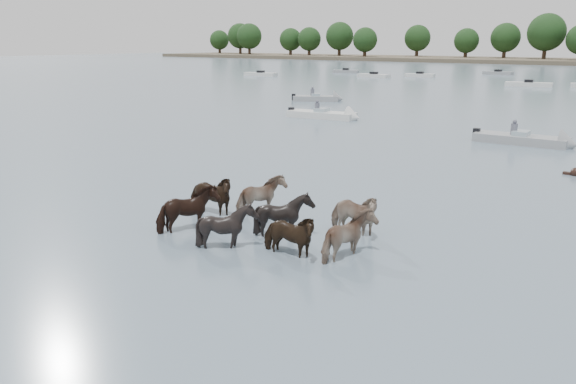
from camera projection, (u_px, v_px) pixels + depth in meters
The scene contains 8 objects.
ground at pixel (207, 252), 15.33m from camera, with size 400.00×400.00×0.00m, color slate.
shoreline at pixel (379, 58), 172.36m from camera, with size 160.00×30.00×1.00m, color #4C4233.
pony_herd at pixel (264, 217), 16.65m from camera, with size 7.51×4.59×1.60m.
swimming_pony at pixel (575, 173), 24.10m from camera, with size 0.72×0.44×0.44m.
motorboat_a at pixel (331, 116), 41.57m from camera, with size 5.86×2.20×1.92m.
motorboat_b at pixel (535, 141), 31.06m from camera, with size 5.57×1.64×1.92m.
motorboat_f at pixel (323, 99), 53.84m from camera, with size 4.91×3.72×1.92m.
treeline at pixel (382, 37), 170.66m from camera, with size 149.87×20.43×12.41m.
Camera 1 is at (10.13, -10.42, 5.59)m, focal length 35.08 mm.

